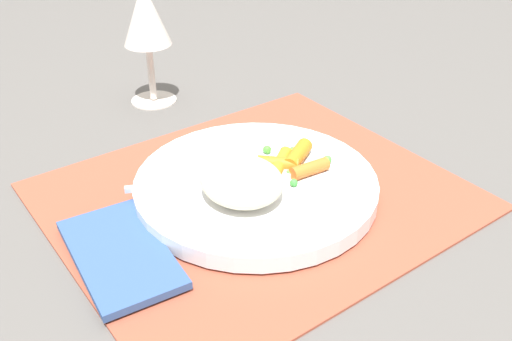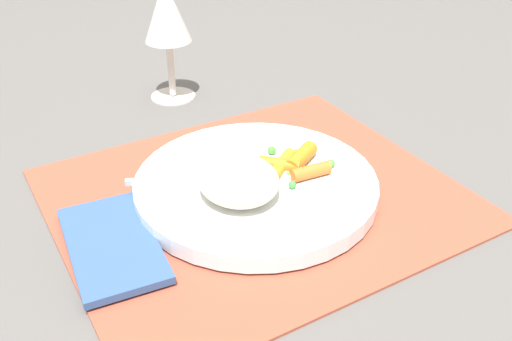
{
  "view_description": "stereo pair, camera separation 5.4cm",
  "coord_description": "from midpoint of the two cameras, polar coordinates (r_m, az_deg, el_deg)",
  "views": [
    {
      "loc": [
        -0.31,
        -0.42,
        0.36
      ],
      "look_at": [
        0.0,
        0.0,
        0.03
      ],
      "focal_mm": 40.47,
      "sensor_mm": 36.0,
      "label": 1
    },
    {
      "loc": [
        -0.26,
        -0.45,
        0.36
      ],
      "look_at": [
        0.0,
        0.0,
        0.03
      ],
      "focal_mm": 40.47,
      "sensor_mm": 36.0,
      "label": 2
    }
  ],
  "objects": [
    {
      "name": "fork",
      "position": [
        0.62,
        0.2,
        -0.73
      ],
      "size": [
        0.17,
        0.09,
        0.01
      ],
      "color": "silver",
      "rests_on": "plate"
    },
    {
      "name": "rice_mound",
      "position": [
        0.58,
        0.9,
        -1.03
      ],
      "size": [
        0.08,
        0.09,
        0.04
      ],
      "primitive_type": "ellipsoid",
      "color": "beige",
      "rests_on": "plate"
    },
    {
      "name": "placemat",
      "position": [
        0.63,
        2.45,
        -2.49
      ],
      "size": [
        0.42,
        0.36,
        0.01
      ],
      "primitive_type": "cube",
      "color": "#9E4733",
      "rests_on": "ground_plane"
    },
    {
      "name": "plate",
      "position": [
        0.63,
        2.47,
        -1.57
      ],
      "size": [
        0.26,
        0.26,
        0.02
      ],
      "primitive_type": "cylinder",
      "color": "white",
      "rests_on": "placemat"
    },
    {
      "name": "napkin",
      "position": [
        0.56,
        -11.39,
        -7.22
      ],
      "size": [
        0.09,
        0.15,
        0.01
      ],
      "primitive_type": "cube",
      "rotation": [
        0.0,
        0.0,
        -0.1
      ],
      "color": "#33518C",
      "rests_on": "placemat"
    },
    {
      "name": "carrot_portion",
      "position": [
        0.64,
        6.16,
        0.62
      ],
      "size": [
        0.08,
        0.06,
        0.02
      ],
      "color": "orange",
      "rests_on": "plate"
    },
    {
      "name": "pea_scatter",
      "position": [
        0.65,
        6.71,
        0.76
      ],
      "size": [
        0.07,
        0.08,
        0.01
      ],
      "color": "#4B9D37",
      "rests_on": "plate"
    },
    {
      "name": "ground_plane",
      "position": [
        0.63,
        2.44,
        -2.72
      ],
      "size": [
        2.4,
        2.4,
        0.0
      ],
      "primitive_type": "plane",
      "color": "#565451"
    },
    {
      "name": "wine_glass",
      "position": [
        0.83,
        -6.93,
        14.95
      ],
      "size": [
        0.07,
        0.07,
        0.17
      ],
      "color": "silver",
      "rests_on": "ground_plane"
    }
  ]
}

